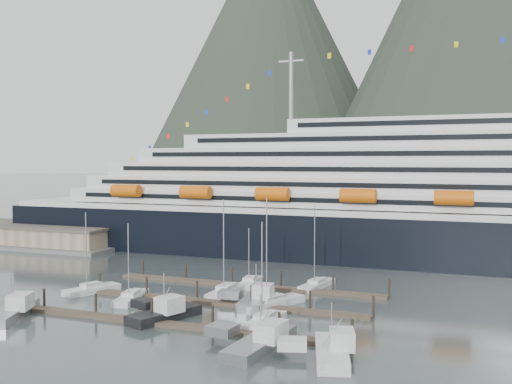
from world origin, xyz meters
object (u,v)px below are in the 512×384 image
(sailboat_h, at_px, (265,322))
(trawler_c, at_px, (259,341))
(sailboat_c, at_px, (226,292))
(trawler_d, at_px, (330,350))
(trawler_b, at_px, (164,313))
(sailboat_f, at_px, (250,283))
(sailboat_d, at_px, (272,304))
(warehouse, at_px, (41,237))
(trawler_a, at_px, (10,311))
(sailboat_a, at_px, (92,290))
(sailboat_b, at_px, (131,298))
(cruise_ship, at_px, (474,206))
(sailboat_g, at_px, (317,285))
(trawler_e, at_px, (255,300))

(sailboat_h, relative_size, trawler_c, 1.04)
(sailboat_c, distance_m, sailboat_h, 18.37)
(sailboat_c, relative_size, trawler_d, 1.36)
(trawler_b, bearing_deg, sailboat_f, 13.27)
(sailboat_d, distance_m, trawler_d, 23.71)
(warehouse, distance_m, trawler_a, 71.97)
(sailboat_a, bearing_deg, trawler_d, -89.76)
(sailboat_b, bearing_deg, trawler_c, -131.86)
(warehouse, bearing_deg, trawler_c, -34.59)
(cruise_ship, bearing_deg, trawler_b, -120.75)
(sailboat_g, bearing_deg, trawler_d, -152.64)
(sailboat_c, xyz_separation_m, sailboat_f, (0.58, 8.43, -0.05))
(trawler_d, bearing_deg, trawler_e, 23.68)
(trawler_e, bearing_deg, sailboat_f, 17.58)
(trawler_d, xyz_separation_m, trawler_e, (-16.36, 18.86, 0.02))
(trawler_d, bearing_deg, trawler_c, 70.63)
(sailboat_c, bearing_deg, trawler_d, -135.86)
(warehouse, height_order, trawler_e, trawler_e)
(trawler_b, bearing_deg, sailboat_b, 71.90)
(sailboat_d, relative_size, trawler_b, 1.46)
(sailboat_b, height_order, sailboat_f, sailboat_b)
(sailboat_d, height_order, trawler_b, sailboat_d)
(sailboat_c, bearing_deg, sailboat_b, 126.47)
(warehouse, distance_m, sailboat_g, 81.49)
(sailboat_b, xyz_separation_m, sailboat_h, (23.86, -5.03, 0.02))
(sailboat_f, bearing_deg, trawler_d, -153.63)
(warehouse, relative_size, sailboat_h, 3.27)
(sailboat_a, distance_m, sailboat_f, 26.30)
(warehouse, relative_size, trawler_e, 4.22)
(sailboat_c, bearing_deg, sailboat_d, -115.44)
(sailboat_f, distance_m, sailboat_g, 11.48)
(trawler_e, bearing_deg, warehouse, 54.94)
(sailboat_d, xyz_separation_m, trawler_e, (-2.51, -0.37, 0.44))
(sailboat_c, distance_m, sailboat_d, 10.35)
(sailboat_c, xyz_separation_m, sailboat_g, (11.80, 10.87, -0.03))
(sailboat_g, height_order, trawler_b, sailboat_g)
(warehouse, distance_m, sailboat_c, 74.33)
(trawler_a, bearing_deg, sailboat_c, -65.62)
(sailboat_h, distance_m, trawler_d, 14.87)
(sailboat_f, xyz_separation_m, trawler_b, (-2.29, -24.98, 0.50))
(trawler_b, bearing_deg, warehouse, 71.23)
(sailboat_h, relative_size, trawler_d, 1.20)
(trawler_c, bearing_deg, trawler_a, 94.76)
(sailboat_h, bearing_deg, sailboat_c, 43.09)
(trawler_c, bearing_deg, trawler_b, 72.46)
(trawler_a, xyz_separation_m, trawler_e, (28.65, 18.63, -0.00))
(warehouse, height_order, sailboat_h, sailboat_h)
(sailboat_h, xyz_separation_m, trawler_a, (-33.69, -9.40, 0.45))
(sailboat_f, bearing_deg, trawler_c, -164.69)
(trawler_b, distance_m, trawler_c, 17.88)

